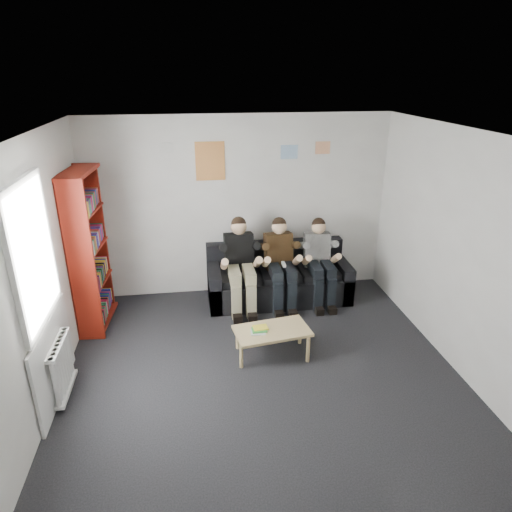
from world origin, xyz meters
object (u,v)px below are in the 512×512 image
Objects in this scene: sofa at (278,280)px; person_left at (241,265)px; bookshelf at (89,251)px; person_middle at (281,264)px; person_right at (320,262)px; coffee_table at (272,333)px.

person_left reaches higher than sofa.
bookshelf is 2.64m from person_middle.
sofa is at bearing 84.83° from person_middle.
bookshelf is at bearing -172.60° from sofa.
person_right is at bearing -2.53° from person_left.
person_left reaches higher than coffee_table.
coffee_table is 0.67× the size of person_left.
person_right is (0.59, 0.00, -0.01)m from person_middle.
coffee_table is 1.39m from person_middle.
bookshelf is 2.63m from coffee_table.
sofa reaches higher than coffee_table.
coffee_table is at bearing -120.87° from person_right.
coffee_table is 0.69× the size of person_middle.
person_left is 0.59m from person_middle.
person_middle is (0.36, 1.30, 0.33)m from coffee_table.
bookshelf reaches higher than person_middle.
sofa is 1.59× the size of person_left.
person_left is at bearing -161.43° from sofa.
person_left is at bearing 99.83° from coffee_table.
coffee_table is 1.36m from person_left.
sofa is at bearing 167.07° from person_right.
bookshelf is at bearing -172.13° from person_right.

